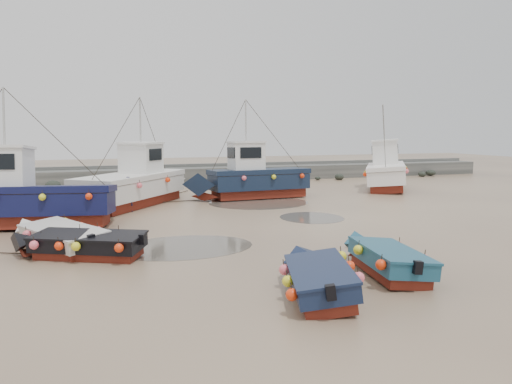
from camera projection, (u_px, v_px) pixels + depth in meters
ground at (262, 234)px, 20.88m from camera, size 120.00×120.00×0.00m
seawall at (174, 175)px, 41.47m from camera, size 60.00×4.92×1.50m
puddle_a at (182, 247)px, 18.61m from camera, size 5.36×5.36×0.01m
puddle_b at (312, 218)px, 24.86m from camera, size 3.17×3.17×0.01m
puddle_c at (44, 226)px, 22.74m from camera, size 4.32×4.32×0.01m
puddle_d at (259, 203)px, 30.04m from camera, size 6.05×6.05×0.01m
dinghy_0 at (59, 234)px, 18.39m from camera, size 3.69×6.16×1.43m
dinghy_1 at (320, 273)px, 13.28m from camera, size 2.74×5.52×1.43m
dinghy_2 at (384, 255)px, 15.23m from camera, size 2.43×5.53×1.43m
dinghy_4 at (79, 242)px, 17.05m from camera, size 5.68×3.46×1.43m
cabin_boat_0 at (14, 198)px, 22.09m from camera, size 10.48×4.26×6.22m
cabin_boat_1 at (138, 182)px, 29.18m from camera, size 7.91×9.77×6.22m
cabin_boat_2 at (250, 177)px, 31.77m from camera, size 9.49×2.97×6.22m
cabin_boat_3 at (387, 170)px, 37.03m from camera, size 6.24×8.46×6.22m
person at (128, 212)px, 26.58m from camera, size 0.81×0.69×1.89m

